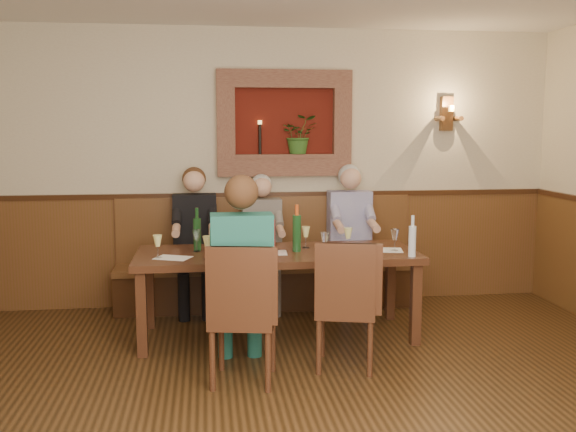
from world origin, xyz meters
The scene contains 29 objects.
room_shell centered at (0.00, 0.00, 1.89)m, with size 6.04×6.04×2.82m.
wainscoting centered at (0.00, 0.00, 0.59)m, with size 6.02×6.02×1.15m.
wall_niche centered at (0.24, 2.94, 1.81)m, with size 1.36×0.30×1.06m.
wall_sconce centered at (1.90, 2.93, 1.94)m, with size 0.25×0.20×0.35m.
dining_table centered at (0.00, 1.85, 0.68)m, with size 2.40×0.90×0.75m.
bench centered at (0.00, 2.79, 0.33)m, with size 3.00×0.45×1.11m.
chair_near_left centered at (-0.36, 0.86, 0.30)m, with size 0.53×0.53×1.02m.
chair_near_right centered at (0.42, 1.04, 0.29)m, with size 0.53×0.53×0.99m.
person_bench_left centered at (-0.71, 2.69, 0.59)m, with size 0.42×0.52×1.43m.
person_bench_mid centered at (-0.05, 2.69, 0.56)m, with size 0.39×0.48×1.35m.
person_bench_right centered at (0.84, 2.69, 0.60)m, with size 0.43×0.52×1.44m.
person_chair_front centered at (-0.35, 1.07, 0.61)m, with size 0.44×0.54×1.48m.
spittoon_bucket centered at (-0.15, 1.79, 0.89)m, with size 0.25×0.25×0.28m, color red.
wine_bottle_green_a centered at (0.17, 1.84, 0.92)m, with size 0.09×0.09×0.41m.
wine_bottle_green_b centered at (-0.68, 2.01, 0.90)m, with size 0.08×0.08×0.37m.
water_bottle centered at (1.08, 1.49, 0.89)m, with size 0.08×0.08×0.34m.
tasting_sheet_a centered at (-0.88, 1.69, 0.75)m, with size 0.28×0.20×0.00m, color white.
tasting_sheet_b centered at (-0.08, 1.80, 0.75)m, with size 0.31×0.22×0.00m, color white.
tasting_sheet_c centered at (0.93, 1.80, 0.75)m, with size 0.31×0.22×0.00m, color white.
tasting_sheet_d centered at (-0.35, 1.57, 0.75)m, with size 0.29×0.21×0.00m, color white.
wine_glass_0 centered at (-0.29, 1.94, 0.85)m, with size 0.08×0.08×0.19m, color white, non-canonical shape.
wine_glass_1 centered at (-1.00, 1.70, 0.85)m, with size 0.08×0.08×0.19m, color #F4F492, non-canonical shape.
wine_glass_2 centered at (-0.69, 1.94, 0.85)m, with size 0.08×0.08×0.19m, color white, non-canonical shape.
wine_glass_3 centered at (-0.60, 1.60, 0.85)m, with size 0.08×0.08×0.19m, color #F4F492, non-canonical shape.
wine_glass_4 centered at (1.01, 1.75, 0.85)m, with size 0.08×0.08×0.19m, color white, non-canonical shape.
wine_glass_5 centered at (0.38, 1.65, 0.85)m, with size 0.08×0.08×0.19m, color white, non-canonical shape.
wine_glass_6 centered at (0.27, 1.99, 0.85)m, with size 0.08×0.08×0.19m, color #F4F492, non-canonical shape.
wine_glass_7 centered at (0.63, 1.87, 0.85)m, with size 0.08×0.08×0.19m, color #F4F492, non-canonical shape.
wine_glass_8 centered at (-0.12, 1.50, 0.85)m, with size 0.08×0.08×0.19m, color #F4F492, non-canonical shape.
Camera 1 is at (-0.60, -3.53, 1.80)m, focal length 40.00 mm.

